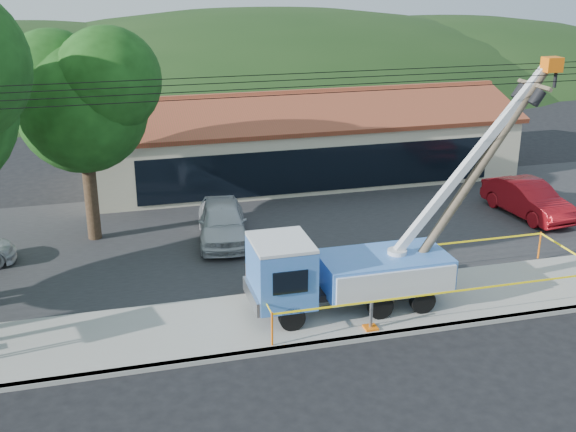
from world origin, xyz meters
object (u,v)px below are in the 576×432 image
at_px(utility_truck, 345,269).
at_px(leaning_pole, 475,174).
at_px(car_silver, 223,242).
at_px(car_red, 526,217).

height_order(utility_truck, leaning_pole, utility_truck).
bearing_deg(leaning_pole, car_silver, 135.48).
relative_size(utility_truck, car_red, 2.11).
xyz_separation_m(leaning_pole, car_silver, (-7.38, 7.25, -4.55)).
bearing_deg(car_silver, car_red, 4.75).
xyz_separation_m(utility_truck, car_red, (11.17, 6.60, -1.60)).
xyz_separation_m(utility_truck, leaning_pole, (4.50, -0.03, 2.95)).
distance_m(leaning_pole, car_silver, 11.30).
relative_size(utility_truck, leaning_pole, 1.28).
height_order(utility_truck, car_silver, utility_truck).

